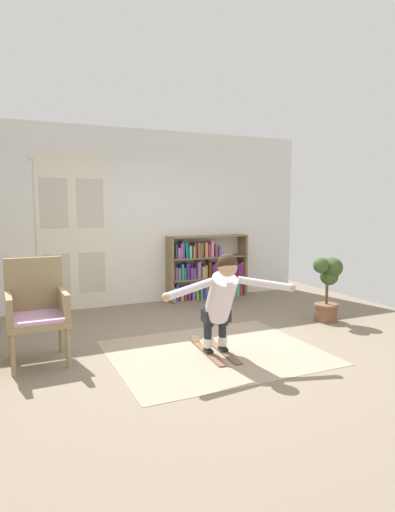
% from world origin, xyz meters
% --- Properties ---
extents(ground_plane, '(7.20, 7.20, 0.00)m').
position_xyz_m(ground_plane, '(0.00, 0.00, 0.00)').
color(ground_plane, '#7B6D5A').
extents(back_wall, '(6.00, 0.10, 2.90)m').
position_xyz_m(back_wall, '(0.00, 2.60, 1.45)').
color(back_wall, silver).
rests_on(back_wall, ground).
extents(double_door, '(1.22, 0.05, 2.45)m').
position_xyz_m(double_door, '(-1.13, 2.54, 1.23)').
color(double_door, silver).
rests_on(double_door, ground).
extents(rug, '(2.31, 1.90, 0.01)m').
position_xyz_m(rug, '(-0.02, -0.19, 0.00)').
color(rug, gray).
rests_on(rug, ground).
extents(bookshelf, '(1.47, 0.30, 1.12)m').
position_xyz_m(bookshelf, '(1.09, 2.39, 0.50)').
color(bookshelf, olive).
rests_on(bookshelf, ground).
extents(wicker_chair, '(0.61, 0.61, 1.10)m').
position_xyz_m(wicker_chair, '(-1.86, 0.36, 0.58)').
color(wicker_chair, '#97825A').
rests_on(wicker_chair, ground).
extents(potted_plant, '(0.46, 0.34, 0.93)m').
position_xyz_m(potted_plant, '(2.08, 0.35, 0.57)').
color(potted_plant, brown).
rests_on(potted_plant, ground).
extents(skis_pair, '(0.34, 0.95, 0.07)m').
position_xyz_m(skis_pair, '(-0.02, -0.16, 0.02)').
color(skis_pair, brown).
rests_on(skis_pair, rug).
extents(person_skier, '(1.48, 0.66, 1.09)m').
position_xyz_m(person_skier, '(-0.03, -0.37, 0.69)').
color(person_skier, white).
rests_on(person_skier, skis_pair).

